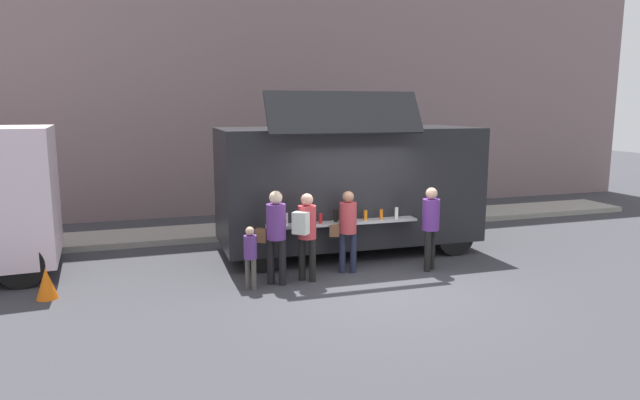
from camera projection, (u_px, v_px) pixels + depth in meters
name	position (u px, v px, depth m)	size (l,w,h in m)	color
ground_plane	(382.00, 286.00, 10.30)	(60.00, 60.00, 0.00)	#38383D
curb_strip	(162.00, 236.00, 14.00)	(28.00, 1.60, 0.15)	#9E998E
building_behind	(182.00, 52.00, 17.15)	(32.00, 2.40, 9.86)	slate
food_truck_main	(349.00, 185.00, 12.54)	(5.77, 2.89, 3.59)	black
traffic_cone_orange	(46.00, 283.00, 9.60)	(0.36, 0.36, 0.55)	orange
trash_bin	(453.00, 205.00, 16.19)	(0.60, 0.60, 0.93)	#2C6537
customer_front_ordering	(347.00, 225.00, 11.00)	(0.54, 0.36, 1.65)	#1E233A
customer_mid_with_backpack	(306.00, 228.00, 10.44)	(0.52, 0.53, 1.69)	black
customer_rear_waiting	(275.00, 230.00, 10.26)	(0.54, 0.47, 1.77)	black
customer_extra_browsing	(431.00, 221.00, 11.17)	(0.35, 0.35, 1.70)	black
child_near_queue	(250.00, 252.00, 10.04)	(0.24, 0.24, 1.16)	#4E4942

